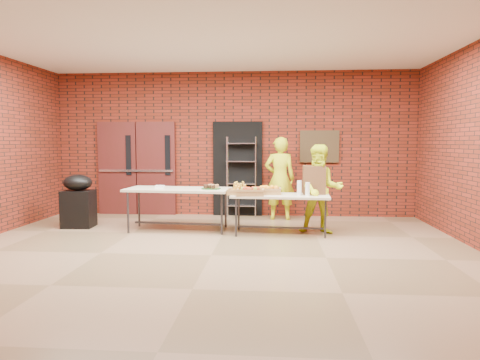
{
  "coord_description": "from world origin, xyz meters",
  "views": [
    {
      "loc": [
        0.89,
        -6.04,
        1.63
      ],
      "look_at": [
        0.31,
        1.4,
        0.98
      ],
      "focal_mm": 32.0,
      "sensor_mm": 36.0,
      "label": 1
    }
  ],
  "objects_px": {
    "table_left": "(178,192)",
    "volunteer_man": "(321,189)",
    "wire_rack": "(241,177)",
    "table_right": "(280,198)",
    "volunteer_woman": "(280,178)",
    "coffee_dispenser": "(314,180)",
    "covered_grill": "(78,201)"
  },
  "relations": [
    {
      "from": "table_left",
      "to": "table_right",
      "type": "xyz_separation_m",
      "value": [
        1.89,
        -0.17,
        -0.07
      ]
    },
    {
      "from": "covered_grill",
      "to": "volunteer_woman",
      "type": "distance_m",
      "value": 4.08
    },
    {
      "from": "wire_rack",
      "to": "volunteer_man",
      "type": "height_order",
      "value": "wire_rack"
    },
    {
      "from": "wire_rack",
      "to": "volunteer_man",
      "type": "xyz_separation_m",
      "value": [
        1.55,
        -1.67,
        -0.08
      ]
    },
    {
      "from": "table_left",
      "to": "volunteer_man",
      "type": "distance_m",
      "value": 2.62
    },
    {
      "from": "volunteer_woman",
      "to": "volunteer_man",
      "type": "distance_m",
      "value": 1.56
    },
    {
      "from": "table_right",
      "to": "volunteer_woman",
      "type": "relative_size",
      "value": 1.01
    },
    {
      "from": "wire_rack",
      "to": "volunteer_woman",
      "type": "distance_m",
      "value": 0.89
    },
    {
      "from": "table_right",
      "to": "coffee_dispenser",
      "type": "xyz_separation_m",
      "value": [
        0.61,
        0.17,
        0.32
      ]
    },
    {
      "from": "table_left",
      "to": "covered_grill",
      "type": "bearing_deg",
      "value": -179.95
    },
    {
      "from": "wire_rack",
      "to": "table_right",
      "type": "height_order",
      "value": "wire_rack"
    },
    {
      "from": "table_left",
      "to": "volunteer_woman",
      "type": "relative_size",
      "value": 1.12
    },
    {
      "from": "table_right",
      "to": "volunteer_man",
      "type": "relative_size",
      "value": 1.1
    },
    {
      "from": "wire_rack",
      "to": "covered_grill",
      "type": "xyz_separation_m",
      "value": [
        -3.05,
        -1.44,
        -0.37
      ]
    },
    {
      "from": "covered_grill",
      "to": "table_right",
      "type": "bearing_deg",
      "value": -7.85
    },
    {
      "from": "wire_rack",
      "to": "coffee_dispenser",
      "type": "bearing_deg",
      "value": -43.74
    },
    {
      "from": "table_left",
      "to": "volunteer_man",
      "type": "bearing_deg",
      "value": 2.67
    },
    {
      "from": "table_left",
      "to": "coffee_dispenser",
      "type": "relative_size",
      "value": 3.86
    },
    {
      "from": "coffee_dispenser",
      "to": "volunteer_man",
      "type": "bearing_deg",
      "value": -32.7
    },
    {
      "from": "table_right",
      "to": "volunteer_woman",
      "type": "xyz_separation_m",
      "value": [
        0.01,
        1.48,
        0.23
      ]
    },
    {
      "from": "table_right",
      "to": "coffee_dispenser",
      "type": "bearing_deg",
      "value": 19.06
    },
    {
      "from": "volunteer_woman",
      "to": "covered_grill",
      "type": "bearing_deg",
      "value": 15.02
    },
    {
      "from": "table_left",
      "to": "wire_rack",
      "type": "bearing_deg",
      "value": 60.62
    },
    {
      "from": "covered_grill",
      "to": "volunteer_woman",
      "type": "bearing_deg",
      "value": 13.43
    },
    {
      "from": "table_left",
      "to": "covered_grill",
      "type": "xyz_separation_m",
      "value": [
        -1.99,
        0.15,
        -0.21
      ]
    },
    {
      "from": "volunteer_woman",
      "to": "table_right",
      "type": "bearing_deg",
      "value": 88.02
    },
    {
      "from": "coffee_dispenser",
      "to": "covered_grill",
      "type": "distance_m",
      "value": 4.51
    },
    {
      "from": "wire_rack",
      "to": "table_right",
      "type": "xyz_separation_m",
      "value": [
        0.83,
        -1.76,
        -0.23
      ]
    },
    {
      "from": "table_right",
      "to": "covered_grill",
      "type": "height_order",
      "value": "covered_grill"
    },
    {
      "from": "table_left",
      "to": "volunteer_woman",
      "type": "height_order",
      "value": "volunteer_woman"
    },
    {
      "from": "wire_rack",
      "to": "table_right",
      "type": "bearing_deg",
      "value": -60.68
    },
    {
      "from": "wire_rack",
      "to": "table_left",
      "type": "bearing_deg",
      "value": -119.5
    }
  ]
}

